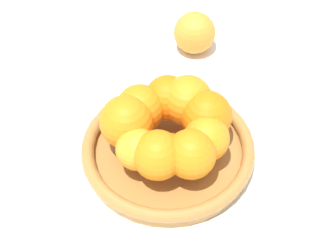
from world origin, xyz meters
TOP-DOWN VIEW (x-y plane):
  - ground_plane at (0.00, 0.00)m, footprint 4.00×4.00m
  - fruit_bowl at (0.00, 0.00)m, footprint 0.28×0.28m
  - orange_pile at (0.00, 0.00)m, footprint 0.20×0.19m
  - stray_orange at (0.06, 0.27)m, footprint 0.08×0.08m

SIDE VIEW (x-z plane):
  - ground_plane at x=0.00m, z-range 0.00..0.00m
  - fruit_bowl at x=0.00m, z-range 0.00..0.04m
  - stray_orange at x=0.06m, z-range 0.00..0.08m
  - orange_pile at x=0.00m, z-range 0.03..0.12m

